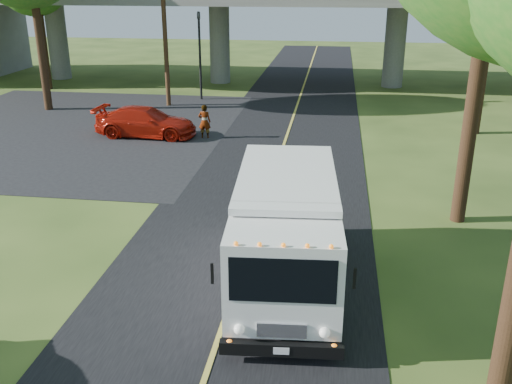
% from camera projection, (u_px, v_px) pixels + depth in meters
% --- Properties ---
extents(road, '(7.00, 90.00, 0.02)m').
position_uv_depth(road, '(266.00, 198.00, 19.67)').
color(road, black).
rests_on(road, ground).
extents(parking_lot, '(16.00, 18.00, 0.01)m').
position_uv_depth(parking_lot, '(68.00, 129.00, 28.50)').
color(parking_lot, black).
rests_on(parking_lot, ground).
extents(lane_line, '(0.12, 90.00, 0.01)m').
position_uv_depth(lane_line, '(266.00, 198.00, 19.67)').
color(lane_line, gold).
rests_on(lane_line, road).
extents(overpass, '(54.00, 10.00, 7.30)m').
position_uv_depth(overpass, '(306.00, 17.00, 38.39)').
color(overpass, slate).
rests_on(overpass, ground).
extents(traffic_signal, '(0.18, 0.22, 5.20)m').
position_uv_depth(traffic_signal, '(200.00, 46.00, 34.11)').
color(traffic_signal, black).
rests_on(traffic_signal, ground).
extents(utility_pole, '(1.60, 0.26, 9.00)m').
position_uv_depth(utility_pole, '(164.00, 25.00, 31.95)').
color(utility_pole, '#472D19').
rests_on(utility_pole, ground).
extents(step_van, '(2.84, 6.66, 2.73)m').
position_uv_depth(step_van, '(286.00, 230.00, 13.72)').
color(step_van, white).
rests_on(step_van, ground).
extents(red_sedan, '(4.83, 2.08, 1.39)m').
position_uv_depth(red_sedan, '(146.00, 122.00, 27.01)').
color(red_sedan, '#A11709').
rests_on(red_sedan, ground).
extents(pedestrian, '(0.59, 0.39, 1.60)m').
position_uv_depth(pedestrian, '(205.00, 122.00, 26.64)').
color(pedestrian, gray).
rests_on(pedestrian, ground).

